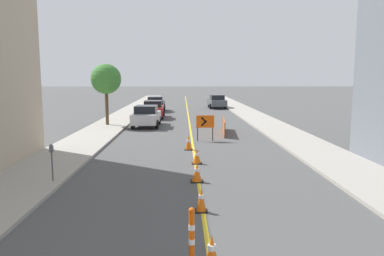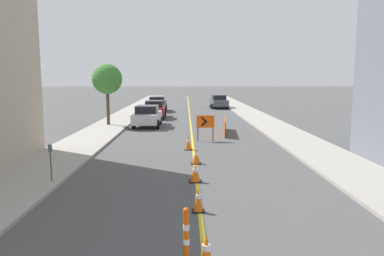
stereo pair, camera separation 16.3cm
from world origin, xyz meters
TOP-DOWN VIEW (x-y plane):
  - lane_stripe at (0.00, 36.61)m, footprint 0.12×73.21m
  - sidewalk_left at (-6.09, 36.61)m, footprint 2.82×73.21m
  - sidewalk_right at (6.09, 36.61)m, footprint 2.82×73.21m
  - traffic_cone_second at (-0.00, 6.99)m, footprint 0.39×0.39m
  - traffic_cone_third at (-0.05, 10.11)m, footprint 0.34×0.34m
  - traffic_cone_fourth at (-0.05, 13.08)m, footprint 0.45×0.45m
  - traffic_cone_fifth at (0.05, 15.87)m, footprint 0.44×0.44m
  - traffic_cone_farthest at (-0.25, 18.95)m, footprint 0.41×0.41m
  - delineator_post_front at (-0.38, 7.09)m, footprint 0.35×0.35m
  - arrow_barricade_primary at (0.76, 21.63)m, footprint 1.03×0.10m
  - safety_mesh_fence at (2.17, 24.57)m, footprint 0.40×4.38m
  - parked_car_curb_near at (-3.25, 28.07)m, footprint 1.95×4.35m
  - parked_car_curb_mid at (-3.20, 33.95)m, footprint 1.97×4.37m
  - parked_car_curb_far at (-3.45, 40.71)m, footprint 1.93×4.30m
  - parked_car_opposite_side at (3.54, 44.63)m, footprint 2.05×4.40m
  - parking_meter_near_curb at (-5.03, 12.86)m, footprint 0.12×0.11m
  - street_tree_left_near at (-6.23, 28.38)m, footprint 2.24×2.24m

SIDE VIEW (x-z plane):
  - lane_stripe at x=0.00m, z-range 0.00..0.01m
  - sidewalk_left at x=-6.09m, z-range 0.00..0.12m
  - sidewalk_right at x=6.09m, z-range 0.00..0.12m
  - traffic_cone_fifth at x=0.05m, z-range 0.00..0.63m
  - traffic_cone_fourth at x=-0.05m, z-range 0.00..0.66m
  - traffic_cone_third at x=-0.05m, z-range 0.00..0.67m
  - traffic_cone_second at x=0.00m, z-range 0.00..0.70m
  - traffic_cone_farthest at x=-0.25m, z-range 0.00..0.74m
  - safety_mesh_fence at x=2.17m, z-range 0.00..0.97m
  - delineator_post_front at x=-0.38m, z-range -0.08..1.13m
  - parked_car_curb_near at x=-3.25m, z-range 0.00..1.59m
  - parked_car_curb_mid at x=-3.20m, z-range 0.00..1.59m
  - parked_car_curb_far at x=-3.45m, z-range 0.00..1.59m
  - parked_car_opposite_side at x=3.54m, z-range 0.00..1.59m
  - parking_meter_near_curb at x=-5.03m, z-range 0.39..1.68m
  - arrow_barricade_primary at x=0.76m, z-range 0.32..1.81m
  - street_tree_left_near at x=-6.23m, z-range 1.24..5.78m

